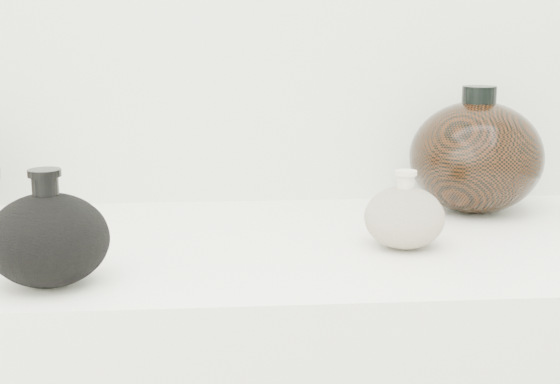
{
  "coord_description": "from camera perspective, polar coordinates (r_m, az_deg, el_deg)",
  "views": [
    {
      "loc": [
        -0.02,
        -0.07,
        1.19
      ],
      "look_at": [
        0.06,
        0.92,
        0.97
      ],
      "focal_mm": 50.0,
      "sensor_mm": 36.0,
      "label": 1
    }
  ],
  "objects": [
    {
      "name": "right_round_pot",
      "position": [
        1.25,
        14.14,
        2.53
      ],
      "size": [
        0.23,
        0.23,
        0.2
      ],
      "color": "black",
      "rests_on": "display_counter"
    },
    {
      "name": "cream_gourd_vase",
      "position": [
        1.03,
        9.08,
        -1.81
      ],
      "size": [
        0.14,
        0.14,
        0.1
      ],
      "color": "#C2AD93",
      "rests_on": "display_counter"
    },
    {
      "name": "black_gourd_vase",
      "position": [
        0.91,
        -16.56,
        -3.29
      ],
      "size": [
        0.15,
        0.15,
        0.13
      ],
      "color": "black",
      "rests_on": "display_counter"
    }
  ]
}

